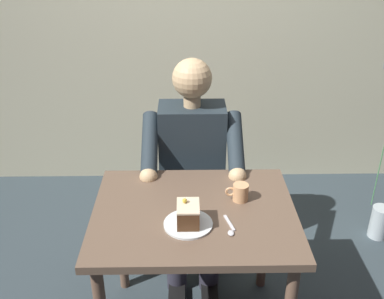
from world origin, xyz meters
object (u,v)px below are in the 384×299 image
at_px(seated_person, 192,168).
at_px(coffee_cup, 240,192).
at_px(dining_table, 194,229).
at_px(dessert_spoon, 230,228).
at_px(chair, 192,175).
at_px(cake_slice, 188,214).

relative_size(seated_person, coffee_cup, 11.66).
distance_m(dining_table, dessert_spoon, 0.22).
distance_m(seated_person, coffee_cup, 0.49).
bearing_deg(chair, seated_person, 90.00).
bearing_deg(seated_person, coffee_cup, 116.28).
relative_size(dining_table, seated_person, 0.72).
xyz_separation_m(dining_table, seated_person, (0.00, -0.50, 0.03)).
xyz_separation_m(dining_table, dessert_spoon, (-0.15, 0.13, 0.11)).
xyz_separation_m(coffee_cup, dessert_spoon, (0.06, 0.22, -0.04)).
xyz_separation_m(chair, dessert_spoon, (-0.15, 0.81, 0.23)).
bearing_deg(dessert_spoon, chair, -79.84).
xyz_separation_m(dining_table, cake_slice, (0.03, 0.10, 0.16)).
distance_m(chair, dessert_spoon, 0.85).
bearing_deg(coffee_cup, seated_person, -63.72).
bearing_deg(cake_slice, dining_table, -104.94).
height_order(chair, coffee_cup, chair).
relative_size(dining_table, dessert_spoon, 6.27).
xyz_separation_m(chair, coffee_cup, (-0.21, 0.60, 0.26)).
bearing_deg(seated_person, chair, -90.00).
height_order(seated_person, dessert_spoon, seated_person).
distance_m(cake_slice, coffee_cup, 0.30).
relative_size(dining_table, coffee_cup, 8.43).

